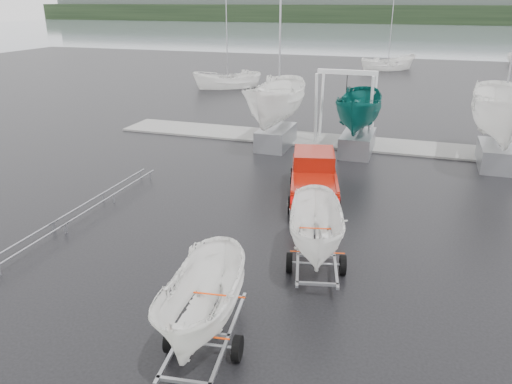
{
  "coord_description": "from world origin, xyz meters",
  "views": [
    {
      "loc": [
        2.62,
        -14.97,
        7.71
      ],
      "look_at": [
        -2.68,
        1.01,
        1.2
      ],
      "focal_mm": 35.0,
      "sensor_mm": 36.0,
      "label": 1
    }
  ],
  "objects_px": {
    "trailer_hitched": "(319,188)",
    "trailer_parked": "(202,251)",
    "pickup_truck": "(314,175)",
    "boat_hoist": "(346,96)"
  },
  "relations": [
    {
      "from": "boat_hoist",
      "to": "trailer_hitched",
      "type": "bearing_deg",
      "value": -84.17
    },
    {
      "from": "pickup_truck",
      "to": "boat_hoist",
      "type": "relative_size",
      "value": 1.36
    },
    {
      "from": "trailer_hitched",
      "to": "boat_hoist",
      "type": "height_order",
      "value": "trailer_hitched"
    },
    {
      "from": "pickup_truck",
      "to": "trailer_parked",
      "type": "height_order",
      "value": "trailer_parked"
    },
    {
      "from": "trailer_hitched",
      "to": "boat_hoist",
      "type": "bearing_deg",
      "value": 82.85
    },
    {
      "from": "pickup_truck",
      "to": "trailer_hitched",
      "type": "relative_size",
      "value": 1.15
    },
    {
      "from": "pickup_truck",
      "to": "boat_hoist",
      "type": "xyz_separation_m",
      "value": [
        -0.12,
        8.71,
        1.75
      ]
    },
    {
      "from": "boat_hoist",
      "to": "trailer_parked",
      "type": "bearing_deg",
      "value": -90.48
    },
    {
      "from": "trailer_parked",
      "to": "boat_hoist",
      "type": "relative_size",
      "value": 1.16
    },
    {
      "from": "trailer_hitched",
      "to": "trailer_parked",
      "type": "bearing_deg",
      "value": -123.22
    }
  ]
}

